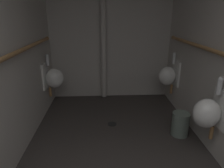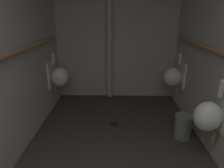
{
  "view_description": "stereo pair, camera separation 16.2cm",
  "coord_description": "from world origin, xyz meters",
  "px_view_note": "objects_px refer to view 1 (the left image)",
  "views": [
    {
      "loc": [
        -0.17,
        0.01,
        1.63
      ],
      "look_at": [
        -0.05,
        2.28,
        0.83
      ],
      "focal_mm": 32.09,
      "sensor_mm": 36.0,
      "label": 1
    },
    {
      "loc": [
        -0.01,
        0.01,
        1.63
      ],
      "look_at": [
        -0.05,
        2.28,
        0.83
      ],
      "focal_mm": 32.09,
      "sensor_mm": 36.0,
      "label": 2
    }
  ],
  "objects_px": {
    "urinal_right_far": "(168,75)",
    "standpipe_back_wall": "(103,35)",
    "floor_drain": "(112,124)",
    "waste_bin": "(180,124)",
    "urinal_left_mid": "(53,78)",
    "urinal_right_mid": "(209,112)"
  },
  "relations": [
    {
      "from": "waste_bin",
      "to": "urinal_right_far",
      "type": "bearing_deg",
      "value": 84.25
    },
    {
      "from": "floor_drain",
      "to": "waste_bin",
      "type": "distance_m",
      "value": 1.01
    },
    {
      "from": "urinal_left_mid",
      "to": "floor_drain",
      "type": "bearing_deg",
      "value": -30.68
    },
    {
      "from": "urinal_right_far",
      "to": "floor_drain",
      "type": "relative_size",
      "value": 5.39
    },
    {
      "from": "urinal_left_mid",
      "to": "floor_drain",
      "type": "relative_size",
      "value": 5.39
    },
    {
      "from": "urinal_right_far",
      "to": "standpipe_back_wall",
      "type": "height_order",
      "value": "standpipe_back_wall"
    },
    {
      "from": "urinal_right_far",
      "to": "waste_bin",
      "type": "xyz_separation_m",
      "value": [
        -0.09,
        -0.94,
        -0.42
      ]
    },
    {
      "from": "urinal_left_mid",
      "to": "urinal_right_far",
      "type": "bearing_deg",
      "value": 0.87
    },
    {
      "from": "urinal_right_far",
      "to": "standpipe_back_wall",
      "type": "relative_size",
      "value": 0.31
    },
    {
      "from": "floor_drain",
      "to": "urinal_left_mid",
      "type": "bearing_deg",
      "value": 149.32
    },
    {
      "from": "standpipe_back_wall",
      "to": "floor_drain",
      "type": "xyz_separation_m",
      "value": [
        0.11,
        -1.07,
        -1.25
      ]
    },
    {
      "from": "urinal_right_far",
      "to": "standpipe_back_wall",
      "type": "distance_m",
      "value": 1.4
    },
    {
      "from": "urinal_left_mid",
      "to": "urinal_right_far",
      "type": "relative_size",
      "value": 1.0
    },
    {
      "from": "urinal_right_far",
      "to": "floor_drain",
      "type": "bearing_deg",
      "value": -149.4
    },
    {
      "from": "urinal_right_mid",
      "to": "urinal_right_far",
      "type": "bearing_deg",
      "value": 90.0
    },
    {
      "from": "urinal_left_mid",
      "to": "floor_drain",
      "type": "height_order",
      "value": "urinal_left_mid"
    },
    {
      "from": "urinal_left_mid",
      "to": "standpipe_back_wall",
      "type": "bearing_deg",
      "value": 29.52
    },
    {
      "from": "urinal_right_far",
      "to": "waste_bin",
      "type": "bearing_deg",
      "value": -95.75
    },
    {
      "from": "urinal_left_mid",
      "to": "standpipe_back_wall",
      "type": "distance_m",
      "value": 1.2
    },
    {
      "from": "urinal_right_far",
      "to": "floor_drain",
      "type": "height_order",
      "value": "urinal_right_far"
    },
    {
      "from": "urinal_left_mid",
      "to": "urinal_right_mid",
      "type": "distance_m",
      "value": 2.44
    },
    {
      "from": "urinal_left_mid",
      "to": "urinal_right_far",
      "type": "distance_m",
      "value": 2.01
    }
  ]
}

